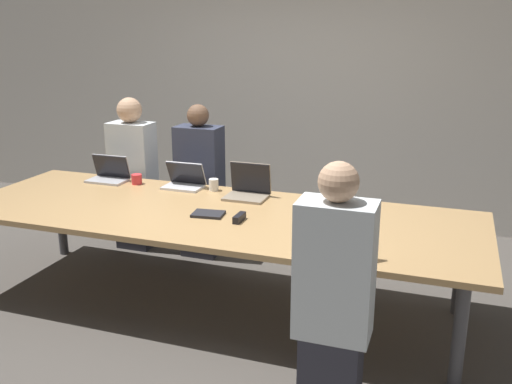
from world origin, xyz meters
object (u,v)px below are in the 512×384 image
object	(u,v)px
bottle_near_right	(301,227)
stapler	(239,218)
laptop_far_center	(248,188)
cup_far_left	(137,179)
person_far_left	(133,176)
laptop_far_left	(109,173)
person_far_midleft	(200,184)
laptop_near_right	(343,242)
cup_far_midleft	(214,185)
laptop_far_midleft	(184,180)
person_near_right	(334,296)

from	to	relation	value
bottle_near_right	stapler	xyz separation A→B (m)	(-0.50, 0.23, -0.07)
laptop_far_center	cup_far_left	bearing A→B (deg)	177.66
person_far_left	cup_far_left	distance (m)	0.48
laptop_far_left	laptop_far_center	world-z (taller)	laptop_far_center
person_far_midleft	laptop_near_right	xyz separation A→B (m)	(1.55, -1.37, 0.15)
cup_far_midleft	laptop_far_center	world-z (taller)	laptop_far_center
laptop_far_left	laptop_far_midleft	size ratio (longest dim) A/B	1.04
person_far_left	stapler	size ratio (longest dim) A/B	9.44
laptop_near_right	cup_far_midleft	bearing A→B (deg)	-38.53
cup_far_midleft	laptop_near_right	distance (m)	1.60
laptop_near_right	bottle_near_right	world-z (taller)	laptop_near_right
laptop_near_right	stapler	size ratio (longest dim) A/B	2.28
cup_far_left	person_near_right	bearing A→B (deg)	-34.70
cup_far_left	laptop_far_midleft	xyz separation A→B (m)	(0.43, 0.04, 0.02)
laptop_far_midleft	bottle_near_right	bearing A→B (deg)	-35.48
laptop_far_left	cup_far_midleft	bearing A→B (deg)	0.99
person_far_midleft	laptop_near_right	world-z (taller)	person_far_midleft
person_far_left	stapler	world-z (taller)	person_far_left
laptop_near_right	person_near_right	distance (m)	0.44
laptop_near_right	stapler	distance (m)	0.86
cup_far_left	laptop_far_center	distance (m)	1.02
stapler	cup_far_midleft	bearing A→B (deg)	126.71
person_near_right	laptop_far_center	bearing A→B (deg)	-54.15
person_far_midleft	cup_far_midleft	size ratio (longest dim) A/B	14.19
person_far_midleft	laptop_near_right	size ratio (longest dim) A/B	4.04
laptop_far_left	person_far_left	size ratio (longest dim) A/B	0.24
cup_far_left	laptop_far_midleft	size ratio (longest dim) A/B	0.27
cup_far_left	bottle_near_right	size ratio (longest dim) A/B	0.40
laptop_far_left	person_far_midleft	xyz separation A→B (m)	(0.67, 0.39, -0.14)
cup_far_midleft	person_far_midleft	bearing A→B (deg)	128.55
person_far_left	laptop_far_midleft	xyz separation A→B (m)	(0.70, -0.35, 0.11)
laptop_far_midleft	person_far_left	bearing A→B (deg)	153.53
person_far_midleft	person_near_right	size ratio (longest dim) A/B	0.99
person_near_right	bottle_near_right	xyz separation A→B (m)	(-0.33, 0.54, 0.16)
bottle_near_right	laptop_far_center	distance (m)	1.02
cup_far_midleft	person_near_right	bearing A→B (deg)	-47.48
cup_far_midleft	stapler	distance (m)	0.79
laptop_far_left	person_near_right	xyz separation A→B (m)	(2.26, -1.39, -0.13)
stapler	cup_far_left	bearing A→B (deg)	152.95
stapler	laptop_near_right	bearing A→B (deg)	-24.01
cup_far_midleft	cup_far_left	bearing A→B (deg)	-177.42
cup_far_left	bottle_near_right	distance (m)	1.86
person_far_left	person_near_right	xyz separation A→B (m)	(2.26, -1.76, -0.02)
laptop_far_left	bottle_near_right	world-z (taller)	laptop_far_left
stapler	laptop_far_left	bearing A→B (deg)	157.18
cup_far_midleft	bottle_near_right	distance (m)	1.30
laptop_far_midleft	laptop_far_center	xyz separation A→B (m)	(0.59, -0.08, 0.01)
person_far_left	bottle_near_right	size ratio (longest dim) A/B	6.48
person_far_midleft	laptop_far_center	size ratio (longest dim) A/B	4.23
cup_far_midleft	laptop_far_center	size ratio (longest dim) A/B	0.30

